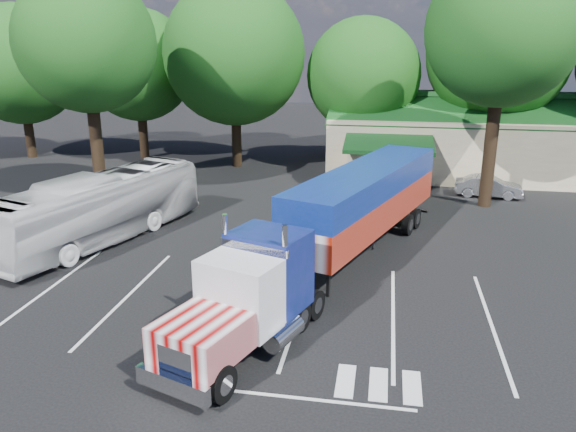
% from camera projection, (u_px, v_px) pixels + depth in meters
% --- Properties ---
extents(ground, '(120.00, 120.00, 0.00)m').
position_uv_depth(ground, '(251.00, 245.00, 25.72)').
color(ground, black).
rests_on(ground, ground).
extents(event_hall, '(24.20, 14.12, 5.55)m').
position_uv_depth(event_hall, '(500.00, 140.00, 39.49)').
color(event_hall, beige).
rests_on(event_hall, ground).
extents(tree_row_a, '(9.00, 9.00, 11.68)m').
position_uv_depth(tree_row_a, '(20.00, 65.00, 42.72)').
color(tree_row_a, black).
rests_on(tree_row_a, ground).
extents(tree_row_b, '(8.40, 8.40, 11.35)m').
position_uv_depth(tree_row_b, '(138.00, 65.00, 42.45)').
color(tree_row_b, black).
rests_on(tree_row_b, ground).
extents(tree_row_c, '(10.00, 10.00, 13.05)m').
position_uv_depth(tree_row_c, '(234.00, 54.00, 39.34)').
color(tree_row_c, black).
rests_on(tree_row_c, ground).
extents(tree_row_d, '(8.00, 8.00, 10.60)m').
position_uv_depth(tree_row_d, '(363.00, 75.00, 39.50)').
color(tree_row_d, black).
rests_on(tree_row_d, ground).
extents(tree_row_e, '(9.60, 9.60, 12.90)m').
position_uv_depth(tree_row_e, '(498.00, 53.00, 38.02)').
color(tree_row_e, black).
rests_on(tree_row_e, ground).
extents(tree_near_left, '(7.60, 7.60, 12.65)m').
position_uv_depth(tree_near_left, '(86.00, 43.00, 30.45)').
color(tree_near_left, black).
rests_on(tree_near_left, ground).
extents(tree_near_right, '(8.00, 8.00, 13.50)m').
position_uv_depth(tree_near_right, '(503.00, 30.00, 28.94)').
color(tree_near_right, black).
rests_on(tree_near_right, ground).
extents(semi_truck, '(8.52, 18.49, 3.94)m').
position_uv_depth(semi_truck, '(342.00, 218.00, 22.25)').
color(semi_truck, black).
rests_on(semi_truck, ground).
extents(woman, '(0.43, 0.61, 1.57)m').
position_uv_depth(woman, '(273.00, 253.00, 22.61)').
color(woman, black).
rests_on(woman, ground).
extents(bicycle, '(0.66, 1.69, 0.87)m').
position_uv_depth(bicycle, '(373.00, 236.00, 25.61)').
color(bicycle, black).
rests_on(bicycle, ground).
extents(tour_bus, '(6.09, 11.57, 3.15)m').
position_uv_depth(tour_bus, '(100.00, 208.00, 25.85)').
color(tour_bus, silver).
rests_on(tour_bus, ground).
extents(silver_sedan, '(3.99, 1.82, 1.27)m').
position_uv_depth(silver_sedan, '(489.00, 186.00, 33.39)').
color(silver_sedan, '#9FA2A7').
rests_on(silver_sedan, ground).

